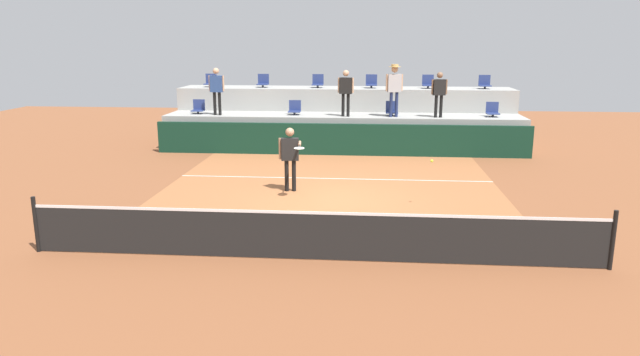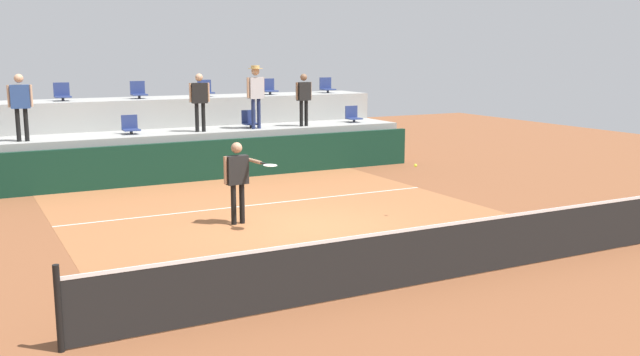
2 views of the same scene
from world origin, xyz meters
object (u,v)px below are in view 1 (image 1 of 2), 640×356
stadium_chair_upper_far_left (211,81)px  stadium_chair_upper_left (263,82)px  stadium_chair_lower_right (392,110)px  spectator_with_hat (394,84)px  stadium_chair_lower_far_left (198,108)px  stadium_chair_lower_far_right (493,111)px  spectator_in_grey (346,89)px  stadium_chair_upper_right (428,83)px  stadium_chair_upper_far_right (485,83)px  stadium_chair_lower_left (295,109)px  spectator_in_white (217,87)px  stadium_chair_upper_mid_left (318,82)px  tennis_player (290,153)px  stadium_chair_upper_mid_right (371,82)px  tennis_ball (432,161)px  spectator_leaning_on_rail (439,91)px

stadium_chair_upper_far_left → stadium_chair_upper_left: same height
stadium_chair_lower_right → spectator_with_hat: (0.05, -0.38, 0.94)m
stadium_chair_lower_far_left → stadium_chair_upper_far_left: bearing=89.8°
stadium_chair_lower_far_right → spectator_in_grey: (-5.23, -0.38, 0.77)m
stadium_chair_upper_left → spectator_with_hat: size_ratio=0.28×
stadium_chair_upper_right → stadium_chair_upper_far_right: bearing=0.0°
stadium_chair_lower_left → spectator_in_white: bearing=-172.2°
stadium_chair_upper_mid_left → tennis_player: stadium_chair_upper_mid_left is taller
stadium_chair_lower_right → stadium_chair_upper_mid_left: stadium_chair_upper_mid_left is taller
stadium_chair_upper_mid_right → tennis_player: bearing=-104.4°
stadium_chair_lower_far_left → tennis_ball: stadium_chair_lower_far_left is taller
stadium_chair_lower_left → stadium_chair_upper_mid_right: bearing=32.8°
spectator_in_grey → spectator_leaning_on_rail: (3.28, 0.00, -0.04)m
stadium_chair_upper_far_right → stadium_chair_lower_far_left: bearing=-170.5°
stadium_chair_lower_right → stadium_chair_upper_far_left: 7.42m
stadium_chair_upper_mid_right → stadium_chair_upper_far_left: bearing=180.0°
stadium_chair_lower_right → spectator_in_white: 6.40m
tennis_player → spectator_leaning_on_rail: 7.55m
stadium_chair_upper_mid_left → spectator_with_hat: (2.90, -2.18, 0.09)m
stadium_chair_lower_far_right → spectator_leaning_on_rail: 2.12m
stadium_chair_lower_far_right → tennis_player: stadium_chair_lower_far_right is taller
stadium_chair_lower_right → stadium_chair_lower_far_right: size_ratio=1.00×
stadium_chair_upper_left → tennis_player: 8.55m
spectator_in_grey → tennis_ball: size_ratio=24.12×
stadium_chair_upper_mid_right → stadium_chair_upper_far_right: size_ratio=1.00×
stadium_chair_lower_far_right → spectator_in_white: size_ratio=0.31×
tennis_player → tennis_ball: 3.72m
spectator_with_hat → spectator_leaning_on_rail: bearing=0.0°
stadium_chair_lower_far_left → tennis_player: stadium_chair_lower_far_left is taller
stadium_chair_lower_left → stadium_chair_upper_far_right: size_ratio=1.00×
stadium_chair_lower_left → spectator_in_white: spectator_in_white is taller
stadium_chair_upper_far_left → stadium_chair_upper_mid_right: bearing=0.0°
stadium_chair_lower_left → tennis_player: 6.42m
spectator_leaning_on_rail → tennis_ball: 7.31m
stadium_chair_upper_far_left → tennis_ball: bearing=-50.0°
stadium_chair_lower_far_left → tennis_ball: size_ratio=7.65×
stadium_chair_upper_left → spectator_leaning_on_rail: spectator_leaning_on_rail is taller
stadium_chair_lower_far_right → stadium_chair_lower_far_left: bearing=180.0°
stadium_chair_lower_far_right → stadium_chair_lower_right: bearing=180.0°
stadium_chair_lower_left → spectator_with_hat: size_ratio=0.28×
stadium_chair_upper_far_left → spectator_leaning_on_rail: size_ratio=0.33×
stadium_chair_upper_far_right → stadium_chair_lower_right: bearing=-153.3°
stadium_chair_upper_far_left → stadium_chair_upper_mid_right: 6.40m
stadium_chair_lower_right → stadium_chair_upper_left: stadium_chair_upper_left is taller
stadium_chair_lower_right → spectator_leaning_on_rail: 1.81m
stadium_chair_lower_left → stadium_chair_upper_far_right: 7.40m
stadium_chair_upper_mid_left → stadium_chair_upper_far_right: 6.43m
spectator_in_grey → stadium_chair_upper_far_left: bearing=158.3°
stadium_chair_upper_far_left → stadium_chair_upper_right: size_ratio=1.00×
stadium_chair_upper_mid_right → stadium_chair_upper_far_right: (4.34, 0.00, 0.00)m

